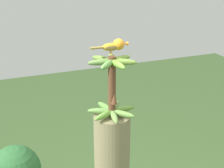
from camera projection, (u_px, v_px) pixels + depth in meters
banana_bunch at (112, 87)px, 1.82m from camera, size 0.29×0.28×0.36m
perched_bird at (115, 46)px, 1.77m from camera, size 0.06×0.22×0.09m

